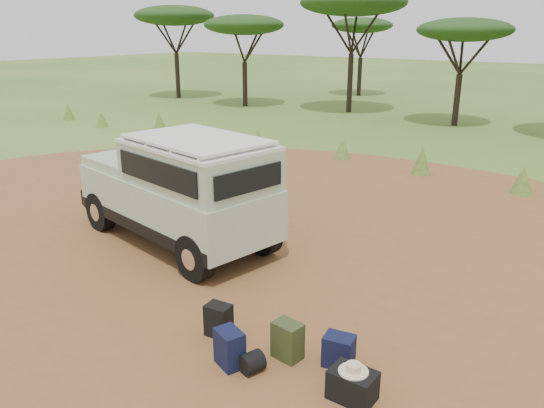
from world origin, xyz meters
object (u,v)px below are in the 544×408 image
Objects in this scene: backpack_navy at (230,348)px; hard_case at (353,385)px; safari_vehicle at (180,191)px; backpack_olive at (288,341)px; walking_staff at (211,195)px; backpack_black at (219,320)px; duffel_navy at (339,351)px.

backpack_navy reaches higher than hard_case.
backpack_navy is at bearing -168.46° from hard_case.
safari_vehicle is 4.71m from backpack_olive.
walking_staff is 6.33m from hard_case.
hard_case is at bearing -9.37° from backpack_black.
backpack_black is 2.27m from hard_case.
walking_staff is 3.30× the size of backpack_black.
backpack_black is at bearing 176.50° from hard_case.
safari_vehicle is at bearing 159.26° from backpack_olive.
backpack_navy is at bearing -44.11° from backpack_black.
backpack_olive reaches higher than backpack_navy.
backpack_olive is at bearing -96.44° from walking_staff.
safari_vehicle is at bearing -145.72° from walking_staff.
walking_staff reaches higher than backpack_navy.
backpack_black is at bearing -26.96° from safari_vehicle.
walking_staff is (-0.07, 1.02, -0.34)m from safari_vehicle.
backpack_black is 0.90× the size of hard_case.
backpack_navy is 0.80m from backpack_olive.
duffel_navy is 0.69m from hard_case.
backpack_olive is at bearing -0.14° from backpack_black.
backpack_olive reaches higher than duffel_navy.
backpack_black is at bearing -178.81° from duffel_navy.
duffel_navy is (0.65, 0.26, -0.05)m from backpack_olive.
safari_vehicle is 5.83m from hard_case.
backpack_navy is 0.97× the size of backpack_olive.
backpack_black is 1.11× the size of duffel_navy.
walking_staff is 5.25m from backpack_navy.
backpack_olive is (1.14, 0.13, 0.02)m from backpack_black.
backpack_black is 1.83m from duffel_navy.
hard_case is at bearing 32.55° from backpack_navy.
safari_vehicle is 11.40× the size of duffel_navy.
walking_staff reaches higher than backpack_black.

